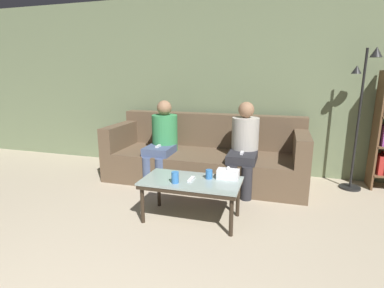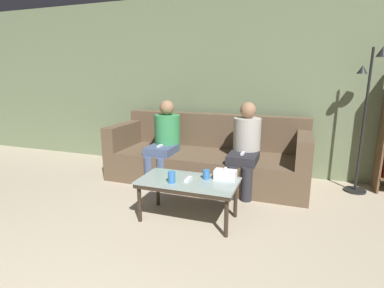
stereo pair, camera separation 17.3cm
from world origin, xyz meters
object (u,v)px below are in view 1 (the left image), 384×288
at_px(game_remote, 191,179).
at_px(seated_person_mid_left, 244,144).
at_px(cup_near_right, 209,174).
at_px(standing_lamp, 362,105).
at_px(coffee_table, 191,184).
at_px(cup_near_left, 175,177).
at_px(couch, 205,157).
at_px(tissue_box, 228,174).
at_px(seated_person_left_end, 163,138).

distance_m(game_remote, seated_person_mid_left, 1.11).
bearing_deg(cup_near_right, seated_person_mid_left, 75.99).
height_order(cup_near_right, standing_lamp, standing_lamp).
height_order(coffee_table, game_remote, game_remote).
bearing_deg(cup_near_left, cup_near_right, 36.98).
height_order(cup_near_left, standing_lamp, standing_lamp).
distance_m(couch, game_remote, 1.26).
distance_m(coffee_table, cup_near_left, 0.20).
bearing_deg(cup_near_left, coffee_table, 43.81).
distance_m(cup_near_right, seated_person_mid_left, 0.97).
distance_m(couch, cup_near_right, 1.21).
distance_m(tissue_box, seated_person_left_end, 1.41).
xyz_separation_m(cup_near_right, seated_person_left_end, (-0.89, 0.94, 0.12)).
bearing_deg(seated_person_left_end, cup_near_right, -46.62).
height_order(cup_near_right, tissue_box, tissue_box).
bearing_deg(cup_near_right, seated_person_left_end, 133.38).
bearing_deg(seated_person_mid_left, couch, 158.57).
xyz_separation_m(game_remote, standing_lamp, (1.77, 1.43, 0.66)).
xyz_separation_m(cup_near_left, game_remote, (0.13, 0.12, -0.05)).
relative_size(couch, seated_person_left_end, 2.43).
height_order(couch, tissue_box, couch).
bearing_deg(seated_person_mid_left, seated_person_left_end, 179.40).
height_order(cup_near_right, seated_person_mid_left, seated_person_mid_left).
relative_size(couch, tissue_box, 12.30).
bearing_deg(coffee_table, tissue_box, 22.33).
bearing_deg(coffee_table, couch, 97.72).
xyz_separation_m(coffee_table, game_remote, (0.00, 0.00, 0.05)).
xyz_separation_m(cup_near_left, tissue_box, (0.48, 0.27, -0.00)).
xyz_separation_m(cup_near_right, standing_lamp, (1.61, 1.34, 0.62)).
bearing_deg(standing_lamp, coffee_table, -141.05).
xyz_separation_m(couch, seated_person_left_end, (-0.56, -0.21, 0.28)).
relative_size(standing_lamp, seated_person_left_end, 1.60).
height_order(seated_person_left_end, seated_person_mid_left, seated_person_mid_left).
bearing_deg(tissue_box, standing_lamp, 42.16).
bearing_deg(cup_near_left, seated_person_left_end, 117.45).
bearing_deg(game_remote, seated_person_left_end, 125.16).
height_order(tissue_box, game_remote, tissue_box).
bearing_deg(coffee_table, standing_lamp, 38.95).
bearing_deg(standing_lamp, game_remote, -141.05).
height_order(couch, seated_person_mid_left, seated_person_mid_left).
relative_size(tissue_box, standing_lamp, 0.12).
relative_size(couch, coffee_table, 2.72).
xyz_separation_m(coffee_table, cup_near_right, (0.16, 0.09, 0.09)).
height_order(coffee_table, seated_person_left_end, seated_person_left_end).
xyz_separation_m(couch, cup_near_right, (0.33, -1.15, 0.16)).
height_order(tissue_box, standing_lamp, standing_lamp).
distance_m(cup_near_left, cup_near_right, 0.36).
distance_m(standing_lamp, seated_person_mid_left, 1.52).
xyz_separation_m(cup_near_left, seated_person_mid_left, (0.52, 1.15, 0.11)).
xyz_separation_m(cup_near_left, seated_person_left_end, (-0.60, 1.16, 0.11)).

